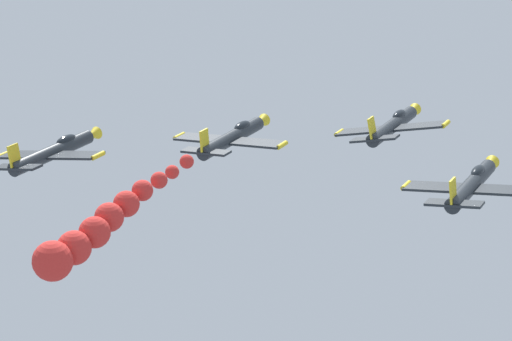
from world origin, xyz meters
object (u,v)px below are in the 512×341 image
(airplane_lead, at_px, (393,125))
(airplane_right_inner, at_px, (472,184))
(airplane_left_outer, at_px, (54,151))
(airplane_left_inner, at_px, (233,137))

(airplane_lead, distance_m, airplane_right_inner, 13.07)
(airplane_left_outer, bearing_deg, airplane_lead, 38.62)
(airplane_lead, height_order, airplane_left_outer, airplane_lead)
(airplane_lead, relative_size, airplane_right_inner, 1.00)
(airplane_lead, relative_size, airplane_left_inner, 1.00)
(airplane_left_inner, xyz_separation_m, airplane_left_outer, (-10.90, -8.51, -0.36))
(airplane_right_inner, bearing_deg, airplane_left_outer, -165.91)
(airplane_left_inner, bearing_deg, airplane_lead, 39.30)
(airplane_left_outer, bearing_deg, airplane_right_inner, 14.09)
(airplane_lead, height_order, airplane_left_inner, airplane_lead)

